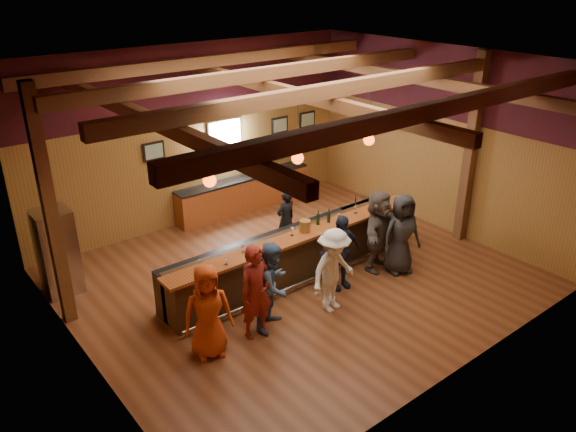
{
  "coord_description": "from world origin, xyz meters",
  "views": [
    {
      "loc": [
        -6.67,
        -8.09,
        6.17
      ],
      "look_at": [
        0.0,
        0.3,
        1.35
      ],
      "focal_mm": 35.0,
      "sensor_mm": 36.0,
      "label": 1
    }
  ],
  "objects_px": {
    "bartender": "(286,220)",
    "customer_redvest": "(257,292)",
    "customer_brown": "(378,230)",
    "customer_orange": "(208,312)",
    "customer_denim": "(273,285)",
    "back_bar_cabinet": "(244,194)",
    "customer_dark": "(401,234)",
    "ice_bucket": "(305,226)",
    "bar_counter": "(293,253)",
    "customer_navy": "(340,252)",
    "customer_white": "(333,271)",
    "bottle_a": "(318,219)",
    "stainless_fridge": "(57,252)"
  },
  "relations": [
    {
      "from": "stainless_fridge",
      "to": "customer_brown",
      "type": "relative_size",
      "value": 0.99
    },
    {
      "from": "ice_bucket",
      "to": "bottle_a",
      "type": "height_order",
      "value": "bottle_a"
    },
    {
      "from": "customer_denim",
      "to": "customer_dark",
      "type": "xyz_separation_m",
      "value": [
        3.37,
        -0.1,
        0.04
      ]
    },
    {
      "from": "bar_counter",
      "to": "customer_orange",
      "type": "height_order",
      "value": "customer_orange"
    },
    {
      "from": "bar_counter",
      "to": "bartender",
      "type": "bearing_deg",
      "value": 58.9
    },
    {
      "from": "customer_brown",
      "to": "bartender",
      "type": "xyz_separation_m",
      "value": [
        -1.0,
        1.96,
        -0.17
      ]
    },
    {
      "from": "stainless_fridge",
      "to": "customer_brown",
      "type": "height_order",
      "value": "customer_brown"
    },
    {
      "from": "customer_redvest",
      "to": "customer_brown",
      "type": "relative_size",
      "value": 0.98
    },
    {
      "from": "customer_brown",
      "to": "bottle_a",
      "type": "bearing_deg",
      "value": 122.24
    },
    {
      "from": "back_bar_cabinet",
      "to": "bartender",
      "type": "xyz_separation_m",
      "value": [
        -0.54,
        -2.51,
        0.27
      ]
    },
    {
      "from": "back_bar_cabinet",
      "to": "stainless_fridge",
      "type": "distance_m",
      "value": 5.43
    },
    {
      "from": "customer_brown",
      "to": "customer_dark",
      "type": "bearing_deg",
      "value": -80.78
    },
    {
      "from": "customer_brown",
      "to": "bottle_a",
      "type": "distance_m",
      "value": 1.36
    },
    {
      "from": "ice_bucket",
      "to": "customer_orange",
      "type": "bearing_deg",
      "value": -162.05
    },
    {
      "from": "bottle_a",
      "to": "ice_bucket",
      "type": "bearing_deg",
      "value": -168.18
    },
    {
      "from": "customer_dark",
      "to": "ice_bucket",
      "type": "distance_m",
      "value": 2.12
    },
    {
      "from": "customer_brown",
      "to": "customer_orange",
      "type": "bearing_deg",
      "value": 159.64
    },
    {
      "from": "customer_orange",
      "to": "customer_dark",
      "type": "bearing_deg",
      "value": 16.47
    },
    {
      "from": "customer_navy",
      "to": "bar_counter",
      "type": "bearing_deg",
      "value": 124.16
    },
    {
      "from": "back_bar_cabinet",
      "to": "customer_orange",
      "type": "bearing_deg",
      "value": -129.93
    },
    {
      "from": "customer_white",
      "to": "bottle_a",
      "type": "distance_m",
      "value": 1.59
    },
    {
      "from": "bar_counter",
      "to": "back_bar_cabinet",
      "type": "bearing_deg",
      "value": 71.66
    },
    {
      "from": "bartender",
      "to": "customer_redvest",
      "type": "bearing_deg",
      "value": 38.57
    },
    {
      "from": "stainless_fridge",
      "to": "bottle_a",
      "type": "bearing_deg",
      "value": -29.34
    },
    {
      "from": "bar_counter",
      "to": "customer_navy",
      "type": "distance_m",
      "value": 1.12
    },
    {
      "from": "bar_counter",
      "to": "customer_dark",
      "type": "height_order",
      "value": "customer_dark"
    },
    {
      "from": "bar_counter",
      "to": "stainless_fridge",
      "type": "relative_size",
      "value": 3.5
    },
    {
      "from": "customer_orange",
      "to": "customer_white",
      "type": "distance_m",
      "value": 2.6
    },
    {
      "from": "customer_white",
      "to": "customer_brown",
      "type": "relative_size",
      "value": 0.94
    },
    {
      "from": "customer_denim",
      "to": "customer_navy",
      "type": "relative_size",
      "value": 1.05
    },
    {
      "from": "customer_redvest",
      "to": "customer_dark",
      "type": "relative_size",
      "value": 0.99
    },
    {
      "from": "customer_denim",
      "to": "customer_brown",
      "type": "bearing_deg",
      "value": -20.86
    },
    {
      "from": "customer_orange",
      "to": "stainless_fridge",
      "type": "bearing_deg",
      "value": 127.28
    },
    {
      "from": "back_bar_cabinet",
      "to": "bartender",
      "type": "relative_size",
      "value": 2.69
    },
    {
      "from": "customer_dark",
      "to": "customer_white",
      "type": "bearing_deg",
      "value": -157.64
    },
    {
      "from": "customer_redvest",
      "to": "bottle_a",
      "type": "distance_m",
      "value": 2.65
    },
    {
      "from": "customer_orange",
      "to": "ice_bucket",
      "type": "bearing_deg",
      "value": 35.67
    },
    {
      "from": "customer_navy",
      "to": "ice_bucket",
      "type": "height_order",
      "value": "customer_navy"
    },
    {
      "from": "customer_denim",
      "to": "customer_redvest",
      "type": "bearing_deg",
      "value": 159.71
    },
    {
      "from": "customer_orange",
      "to": "customer_white",
      "type": "relative_size",
      "value": 1.0
    },
    {
      "from": "bottle_a",
      "to": "bar_counter",
      "type": "bearing_deg",
      "value": 162.64
    },
    {
      "from": "customer_orange",
      "to": "bottle_a",
      "type": "bearing_deg",
      "value": 34.88
    },
    {
      "from": "customer_navy",
      "to": "bottle_a",
      "type": "relative_size",
      "value": 5.11
    },
    {
      "from": "customer_redvest",
      "to": "bar_counter",
      "type": "bearing_deg",
      "value": 38.76
    },
    {
      "from": "customer_denim",
      "to": "back_bar_cabinet",
      "type": "bearing_deg",
      "value": 34.45
    },
    {
      "from": "customer_orange",
      "to": "bottle_a",
      "type": "height_order",
      "value": "customer_orange"
    },
    {
      "from": "customer_orange",
      "to": "customer_redvest",
      "type": "relative_size",
      "value": 0.96
    },
    {
      "from": "customer_navy",
      "to": "customer_dark",
      "type": "xyz_separation_m",
      "value": [
        1.49,
        -0.32,
        0.08
      ]
    },
    {
      "from": "customer_navy",
      "to": "ice_bucket",
      "type": "xyz_separation_m",
      "value": [
        -0.33,
        0.73,
        0.42
      ]
    },
    {
      "from": "customer_brown",
      "to": "bottle_a",
      "type": "relative_size",
      "value": 5.72
    }
  ]
}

